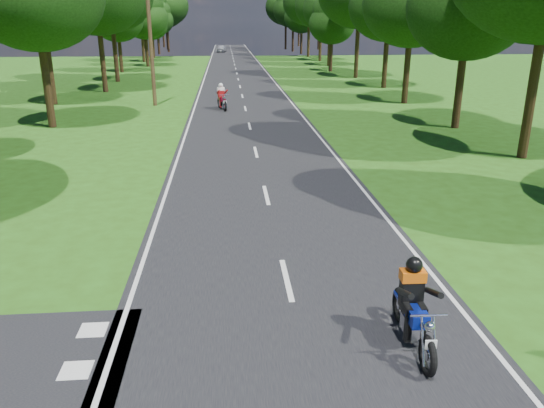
{
  "coord_description": "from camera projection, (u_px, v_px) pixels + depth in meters",
  "views": [
    {
      "loc": [
        -1.22,
        -8.44,
        5.44
      ],
      "look_at": [
        -0.15,
        4.0,
        1.1
      ],
      "focal_mm": 35.0,
      "sensor_mm": 36.0,
      "label": 1
    }
  ],
  "objects": [
    {
      "name": "main_road",
      "position": [
        237.0,
        74.0,
        56.88
      ],
      "size": [
        7.0,
        140.0,
        0.02
      ],
      "primitive_type": "cube",
      "color": "black",
      "rests_on": "ground"
    },
    {
      "name": "rider_far_red",
      "position": [
        222.0,
        96.0,
        33.68
      ],
      "size": [
        1.08,
        2.08,
        1.65
      ],
      "primitive_type": null,
      "rotation": [
        0.0,
        0.0,
        0.22
      ],
      "color": "maroon",
      "rests_on": "main_road"
    },
    {
      "name": "rider_near_blue",
      "position": [
        415.0,
        305.0,
        9.1
      ],
      "size": [
        0.7,
        1.94,
        1.6
      ],
      "primitive_type": null,
      "rotation": [
        0.0,
        0.0,
        -0.03
      ],
      "color": "#0D2094",
      "rests_on": "main_road"
    },
    {
      "name": "distant_car",
      "position": [
        221.0,
        48.0,
        94.36
      ],
      "size": [
        1.87,
        3.88,
        1.28
      ],
      "primitive_type": "imported",
      "rotation": [
        0.0,
        0.0,
        -0.1
      ],
      "color": "silver",
      "rests_on": "main_road"
    },
    {
      "name": "ground",
      "position": [
        299.0,
        330.0,
        9.83
      ],
      "size": [
        160.0,
        160.0,
        0.0
      ],
      "primitive_type": "plane",
      "color": "#295012",
      "rests_on": "ground"
    },
    {
      "name": "road_markings",
      "position": [
        236.0,
        75.0,
        55.1
      ],
      "size": [
        7.4,
        140.0,
        0.01
      ],
      "color": "silver",
      "rests_on": "main_road"
    },
    {
      "name": "telegraph_pole",
      "position": [
        151.0,
        42.0,
        34.35
      ],
      "size": [
        1.2,
        0.26,
        8.0
      ],
      "color": "#382616",
      "rests_on": "ground"
    }
  ]
}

